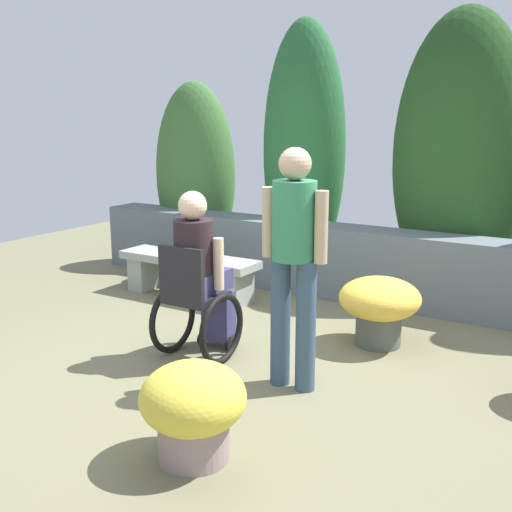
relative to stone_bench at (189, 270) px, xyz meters
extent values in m
plane|color=#706D50|center=(1.58, -1.33, -0.30)|extent=(11.46, 11.46, 0.00)
cube|color=slate|center=(1.58, 0.86, 0.08)|extent=(6.61, 0.46, 0.75)
ellipsoid|color=#3D6A33|center=(-0.88, 1.31, 0.85)|extent=(1.10, 0.77, 2.29)
ellipsoid|color=#296636|center=(0.55, 1.52, 1.18)|extent=(1.01, 0.71, 2.96)
ellipsoid|color=#244A1F|center=(2.33, 1.54, 1.17)|extent=(1.38, 0.96, 2.94)
cube|color=#959A93|center=(-0.60, 0.00, -0.11)|extent=(0.20, 0.35, 0.37)
cube|color=#959A93|center=(0.60, 0.00, -0.11)|extent=(0.20, 0.35, 0.37)
cube|color=#959A93|center=(0.00, 0.00, 0.11)|extent=(1.57, 0.41, 0.08)
cube|color=black|center=(1.09, -1.31, 0.20)|extent=(0.40, 0.40, 0.06)
cube|color=black|center=(1.09, -1.49, 0.43)|extent=(0.40, 0.04, 0.40)
cube|color=black|center=(1.09, -0.99, -0.20)|extent=(0.28, 0.12, 0.03)
torus|color=black|center=(0.85, -1.31, -0.02)|extent=(0.05, 0.56, 0.56)
torus|color=black|center=(1.33, -1.31, -0.02)|extent=(0.05, 0.56, 0.56)
cylinder|color=black|center=(0.95, -1.06, -0.25)|extent=(0.03, 0.10, 0.10)
cylinder|color=black|center=(1.23, -1.06, -0.25)|extent=(0.03, 0.10, 0.10)
cube|color=#3C3B6A|center=(1.09, -1.21, 0.31)|extent=(0.30, 0.40, 0.16)
cube|color=#3C3B6A|center=(1.09, -1.01, -0.03)|extent=(0.26, 0.14, 0.43)
cylinder|color=#2B1D22|center=(1.09, -1.33, 0.56)|extent=(0.30, 0.30, 0.50)
cylinder|color=beige|center=(0.90, -1.27, 0.48)|extent=(0.08, 0.08, 0.40)
cylinder|color=beige|center=(1.28, -1.27, 0.48)|extent=(0.08, 0.08, 0.40)
sphere|color=beige|center=(1.09, -1.33, 0.92)|extent=(0.22, 0.22, 0.22)
cylinder|color=#374F65|center=(1.89, -1.39, 0.17)|extent=(0.14, 0.14, 0.93)
cylinder|color=#374F65|center=(2.09, -1.39, 0.17)|extent=(0.14, 0.14, 0.93)
cylinder|color=#328156|center=(1.99, -1.39, 0.90)|extent=(0.30, 0.30, 0.54)
cylinder|color=tan|center=(1.79, -1.39, 0.87)|extent=(0.09, 0.09, 0.48)
cylinder|color=tan|center=(2.19, -1.39, 0.87)|extent=(0.09, 0.09, 0.48)
sphere|color=tan|center=(1.99, -1.39, 1.28)|extent=(0.22, 0.22, 0.22)
cylinder|color=gray|center=(1.98, -2.52, -0.16)|extent=(0.40, 0.40, 0.26)
ellipsoid|color=#1F5A16|center=(1.98, -2.52, 0.01)|extent=(0.44, 0.44, 0.14)
ellipsoid|color=gold|center=(1.98, -2.52, 0.07)|extent=(0.60, 0.60, 0.39)
cylinder|color=#525951|center=(2.21, -0.29, -0.14)|extent=(0.38, 0.38, 0.31)
ellipsoid|color=#287720|center=(2.21, -0.29, 0.06)|extent=(0.42, 0.42, 0.12)
ellipsoid|color=yellow|center=(2.21, -0.29, 0.11)|extent=(0.68, 0.68, 0.35)
camera|label=1|loc=(3.94, -5.05, 1.60)|focal=43.91mm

